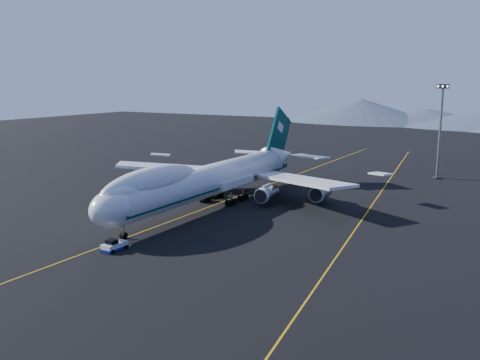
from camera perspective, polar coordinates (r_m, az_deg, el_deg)
The scene contains 6 objects.
ground at distance 111.65m, azimuth -3.16°, elevation -2.83°, with size 500.00×500.00×0.00m, color black.
taxiway_line_main at distance 111.64m, azimuth -3.16°, elevation -2.82°, with size 0.25×220.00×0.01m, color #C4880B.
taxiway_line_side at distance 108.26m, azimuth 13.30°, elevation -3.53°, with size 0.25×200.00×0.01m, color #C4880B.
boeing_747 at distance 110.47m, azimuth -3.18°, elevation 0.11°, with size 59.62×72.43×19.37m.
pushback_tug at distance 85.47m, azimuth -13.25°, elevation -6.94°, with size 2.53×4.26×1.83m.
floodlight_mast at distance 150.67m, azimuth 20.55°, elevation 4.88°, with size 3.08×2.31×24.90m.
Camera 1 is at (59.37, -90.92, 25.96)m, focal length 40.00 mm.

